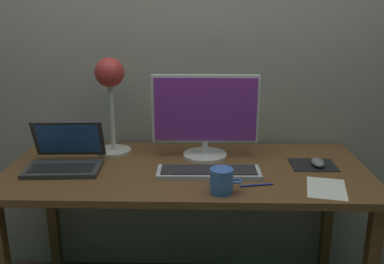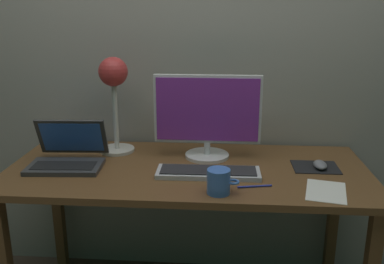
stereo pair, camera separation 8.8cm
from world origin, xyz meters
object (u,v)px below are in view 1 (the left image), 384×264
object	(u,v)px
keyboard_main	(209,172)
laptop	(66,154)
desk_lamp	(110,85)
pen	(256,185)
mouse	(318,162)
coffee_mug	(222,181)
monitor	(205,114)

from	to	relation	value
keyboard_main	laptop	xyz separation A→B (m)	(-0.64, 0.08, 0.04)
desk_lamp	pen	world-z (taller)	desk_lamp
desk_lamp	laptop	bearing A→B (deg)	-132.36
mouse	coffee_mug	distance (m)	0.53
desk_lamp	pen	bearing A→B (deg)	-30.96
laptop	desk_lamp	world-z (taller)	desk_lamp
coffee_mug	keyboard_main	bearing A→B (deg)	104.78
desk_lamp	coffee_mug	xyz separation A→B (m)	(0.51, -0.46, -0.28)
mouse	monitor	bearing A→B (deg)	166.64
monitor	keyboard_main	distance (m)	0.30
laptop	desk_lamp	bearing A→B (deg)	47.64
mouse	coffee_mug	xyz separation A→B (m)	(-0.44, -0.29, 0.03)
monitor	coffee_mug	world-z (taller)	monitor
monitor	mouse	distance (m)	0.55
desk_lamp	pen	xyz separation A→B (m)	(0.65, -0.39, -0.33)
mouse	coffee_mug	bearing A→B (deg)	-147.03
keyboard_main	coffee_mug	xyz separation A→B (m)	(0.05, -0.18, 0.04)
monitor	desk_lamp	distance (m)	0.47
keyboard_main	desk_lamp	bearing A→B (deg)	149.15
desk_lamp	coffee_mug	distance (m)	0.74
coffee_mug	mouse	bearing A→B (deg)	32.97
monitor	coffee_mug	distance (m)	0.44
laptop	keyboard_main	bearing A→B (deg)	-7.59
coffee_mug	monitor	bearing A→B (deg)	98.73
keyboard_main	laptop	world-z (taller)	laptop
monitor	desk_lamp	xyz separation A→B (m)	(-0.45, 0.05, 0.12)
keyboard_main	mouse	bearing A→B (deg)	12.20
desk_lamp	mouse	world-z (taller)	desk_lamp
mouse	pen	size ratio (longest dim) A/B	0.69
desk_lamp	mouse	bearing A→B (deg)	-10.16
coffee_mug	pen	distance (m)	0.16
monitor	pen	size ratio (longest dim) A/B	3.54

